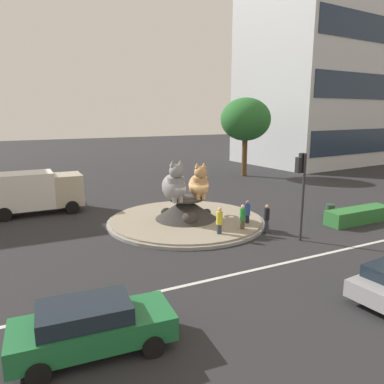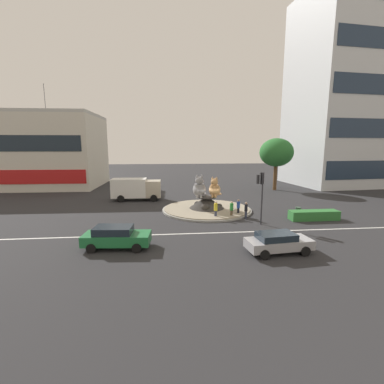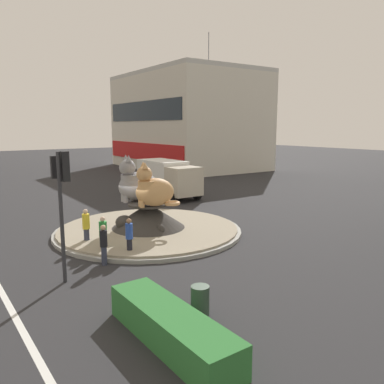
% 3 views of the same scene
% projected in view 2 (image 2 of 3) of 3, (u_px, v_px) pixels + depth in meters
% --- Properties ---
extents(ground_plane, '(160.00, 160.00, 0.00)m').
position_uv_depth(ground_plane, '(207.00, 210.00, 29.56)').
color(ground_plane, '#28282B').
extents(lane_centreline, '(112.00, 0.20, 0.01)m').
position_uv_depth(lane_centreline, '(221.00, 233.00, 21.90)').
color(lane_centreline, silver).
rests_on(lane_centreline, ground).
extents(roundabout_island, '(9.83, 9.83, 1.59)m').
position_uv_depth(roundabout_island, '(207.00, 206.00, 29.47)').
color(roundabout_island, gray).
rests_on(roundabout_island, ground).
extents(cat_statue_grey, '(1.80, 2.52, 2.52)m').
position_uv_depth(cat_statue_grey, '(199.00, 188.00, 28.84)').
color(cat_statue_grey, gray).
rests_on(cat_statue_grey, roundabout_island).
extents(cat_statue_calico, '(1.90, 2.31, 2.26)m').
position_uv_depth(cat_statue_calico, '(215.00, 189.00, 29.07)').
color(cat_statue_calico, tan).
rests_on(cat_statue_calico, roundabout_island).
extents(traffic_light_mast, '(0.72, 0.53, 4.73)m').
position_uv_depth(traffic_light_mast, '(261.00, 187.00, 23.80)').
color(traffic_light_mast, '#2D2D33').
rests_on(traffic_light_mast, ground).
extents(shophouse_block, '(20.33, 14.03, 18.24)m').
position_uv_depth(shophouse_block, '(40.00, 151.00, 46.39)').
color(shophouse_block, beige).
rests_on(shophouse_block, ground).
extents(office_tower, '(20.60, 15.63, 32.80)m').
position_uv_depth(office_tower, '(351.00, 93.00, 47.67)').
color(office_tower, silver).
rests_on(office_tower, ground).
extents(clipped_hedge_strip, '(4.74, 1.20, 0.90)m').
position_uv_depth(clipped_hedge_strip, '(314.00, 215.00, 25.71)').
color(clipped_hedge_strip, '#2D7033').
rests_on(clipped_hedge_strip, ground).
extents(broadleaf_tree_behind_island, '(5.30, 5.30, 8.32)m').
position_uv_depth(broadleaf_tree_behind_island, '(276.00, 153.00, 42.44)').
color(broadleaf_tree_behind_island, brown).
rests_on(broadleaf_tree_behind_island, ground).
extents(pedestrian_green_shirt, '(0.34, 0.34, 1.70)m').
position_uv_depth(pedestrian_green_shirt, '(232.00, 209.00, 26.30)').
color(pedestrian_green_shirt, brown).
rests_on(pedestrian_green_shirt, ground).
extents(pedestrian_blue_shirt, '(0.32, 0.32, 1.68)m').
position_uv_depth(pedestrian_blue_shirt, '(238.00, 207.00, 27.19)').
color(pedestrian_blue_shirt, black).
rests_on(pedestrian_blue_shirt, ground).
extents(pedestrian_yellow_shirt, '(0.34, 0.34, 1.77)m').
position_uv_depth(pedestrian_yellow_shirt, '(216.00, 209.00, 25.98)').
color(pedestrian_yellow_shirt, '#33384C').
rests_on(pedestrian_yellow_shirt, ground).
extents(pedestrian_black_shirt, '(0.30, 0.30, 1.68)m').
position_uv_depth(pedestrian_black_shirt, '(246.00, 210.00, 25.91)').
color(pedestrian_black_shirt, '#33384C').
rests_on(pedestrian_black_shirt, ground).
extents(sedan_on_far_lane, '(4.48, 2.29, 1.38)m').
position_uv_depth(sedan_on_far_lane, '(278.00, 242.00, 17.66)').
color(sedan_on_far_lane, '#99999E').
rests_on(sedan_on_far_lane, ground).
extents(hatchback_near_shophouse, '(4.70, 2.31, 1.55)m').
position_uv_depth(hatchback_near_shophouse, '(116.00, 237.00, 18.50)').
color(hatchback_near_shophouse, '#1E6B38').
rests_on(hatchback_near_shophouse, ground).
extents(delivery_box_truck, '(6.32, 2.65, 2.87)m').
position_uv_depth(delivery_box_truck, '(136.00, 188.00, 34.87)').
color(delivery_box_truck, '#B7AD99').
rests_on(delivery_box_truck, ground).
extents(litter_bin, '(0.56, 0.56, 0.90)m').
position_uv_depth(litter_bin, '(298.00, 211.00, 27.16)').
color(litter_bin, '#2D4233').
rests_on(litter_bin, ground).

